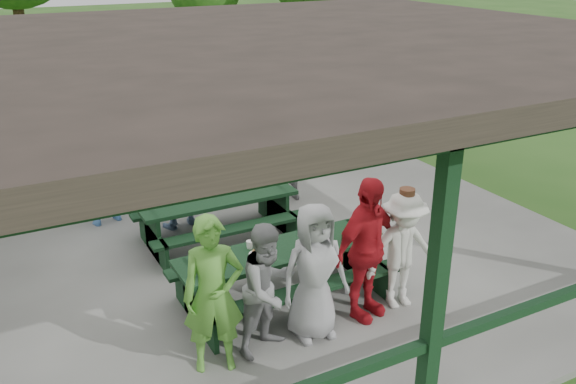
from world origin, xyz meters
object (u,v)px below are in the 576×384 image
contestant_green (213,295)px  contestant_white_fedora (403,250)px  contestant_grey_left (269,289)px  picnic_table_near (283,267)px  spectator_lblue (178,183)px  spectator_grey (280,158)px  pickup_truck (131,106)px  farm_trailer (38,121)px  contestant_grey_mid (314,272)px  contestant_red (366,249)px  spectator_blue (100,168)px  picnic_table_far (218,213)px

contestant_green → contestant_white_fedora: contestant_green is taller
contestant_grey_left → contestant_white_fedora: size_ratio=0.97×
picnic_table_near → contestant_white_fedora: contestant_white_fedora is taller
spectator_lblue → spectator_grey: spectator_grey is taller
contestant_green → spectator_lblue: bearing=94.1°
pickup_truck → farm_trailer: pickup_truck is taller
contestant_grey_mid → spectator_grey: spectator_grey is taller
contestant_grey_mid → contestant_green: bearing=-174.5°
pickup_truck → contestant_grey_mid: bearing=159.5°
spectator_lblue → pickup_truck: 5.58m
contestant_green → contestant_red: 2.01m
spectator_lblue → farm_trailer: size_ratio=0.43×
spectator_blue → pickup_truck: 5.15m
contestant_grey_mid → spectator_blue: bearing=113.4°
contestant_grey_left → spectator_lblue: size_ratio=1.04×
contestant_red → farm_trailer: 10.02m
contestant_red → spectator_grey: (0.74, 3.75, -0.08)m
spectator_grey → pickup_truck: (-1.26, 5.42, -0.11)m
picnic_table_near → farm_trailer: (-1.89, 8.87, 0.02)m
spectator_blue → picnic_table_far: bearing=119.4°
picnic_table_near → farm_trailer: 9.07m
contestant_red → contestant_white_fedora: (0.54, -0.02, -0.14)m
picnic_table_far → contestant_grey_left: bearing=-100.3°
contestant_red → contestant_green: bearing=165.8°
picnic_table_far → spectator_blue: size_ratio=1.25×
contestant_grey_mid → contestant_red: size_ratio=0.91×
spectator_lblue → contestant_grey_left: bearing=79.1°
picnic_table_far → contestant_white_fedora: size_ratio=1.51×
contestant_grey_left → contestant_white_fedora: contestant_white_fedora is taller
contestant_red → contestant_grey_mid: bearing=168.0°
picnic_table_near → contestant_grey_left: (-0.62, -0.85, 0.30)m
contestant_white_fedora → spectator_grey: spectator_grey is taller
spectator_blue → farm_trailer: bearing=-99.5°
contestant_red → spectator_blue: spectator_blue is taller
picnic_table_far → contestant_grey_left: (-0.52, -2.85, 0.31)m
spectator_grey → farm_trailer: 6.82m
contestant_green → farm_trailer: contestant_green is taller
picnic_table_near → contestant_grey_mid: size_ratio=1.65×
contestant_grey_left → spectator_lblue: 3.69m
spectator_blue → spectator_grey: 3.05m
spectator_grey → farm_trailer: spectator_grey is taller
contestant_red → contestant_white_fedora: size_ratio=1.14×
contestant_green → contestant_grey_mid: 1.25m
spectator_blue → farm_trailer: size_ratio=0.57×
pickup_truck → spectator_blue: bearing=141.3°
contestant_white_fedora → farm_trailer: 10.19m
picnic_table_near → picnic_table_far: same height
contestant_green → contestant_grey_left: size_ratio=1.15×
picnic_table_far → contestant_green: contestant_green is taller
spectator_blue → contestant_green: bearing=79.7°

